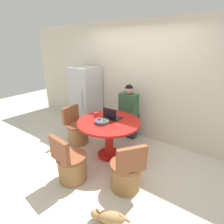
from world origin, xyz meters
TOP-DOWN VIEW (x-y plane):
  - ground_plane at (0.00, 0.00)m, footprint 12.00×12.00m
  - wall_back at (0.00, 1.48)m, footprint 7.00×0.06m
  - refrigerator at (-1.27, 1.10)m, footprint 0.60×0.67m
  - dining_table at (0.02, 0.32)m, footprint 1.19×1.19m
  - chair_near_right_corner at (0.74, -0.22)m, footprint 0.55×0.55m
  - chair_left_side at (-0.88, 0.34)m, footprint 0.48×0.48m
  - chair_near_camera at (-0.09, -0.57)m, footprint 0.48×0.49m
  - person_seated at (-0.01, 1.14)m, footprint 0.40×0.37m
  - laptop at (0.01, 0.44)m, footprint 0.30×0.25m
  - fruit_bowl at (-0.03, 0.18)m, footprint 0.26×0.26m
  - coffee_cup at (-0.31, 0.34)m, footprint 0.07×0.07m
  - cat at (0.86, -0.83)m, footprint 0.46×0.30m

SIDE VIEW (x-z plane):
  - ground_plane at x=0.00m, z-range 0.00..0.00m
  - cat at x=0.86m, z-range 0.00..0.16m
  - chair_near_right_corner at x=0.74m, z-range -0.14..0.69m
  - chair_left_side at x=-0.88m, z-range -0.14..0.69m
  - chair_near_camera at x=-0.09m, z-range -0.14..0.69m
  - dining_table at x=0.02m, z-range 0.20..0.96m
  - person_seated at x=-0.01m, z-range 0.05..1.37m
  - fruit_bowl at x=-0.03m, z-range 0.75..0.83m
  - refrigerator at x=-1.27m, z-range 0.00..1.60m
  - coffee_cup at x=-0.31m, z-range 0.76..0.85m
  - laptop at x=0.01m, z-range 0.69..0.92m
  - wall_back at x=0.00m, z-range 0.00..2.60m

